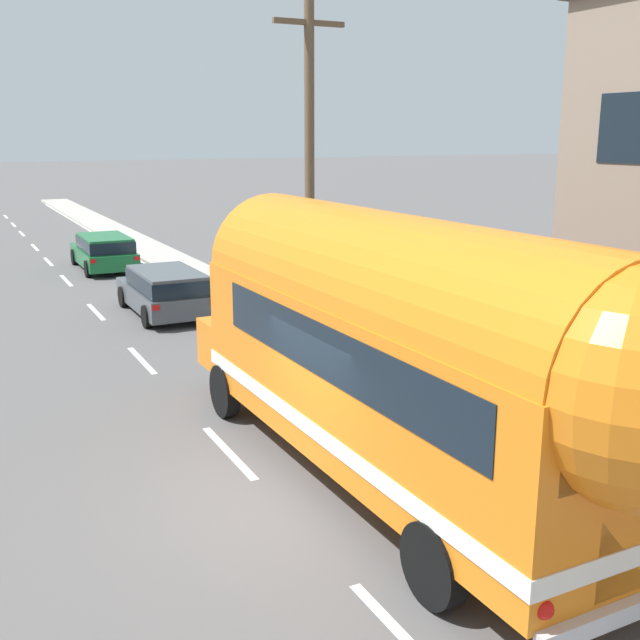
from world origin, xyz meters
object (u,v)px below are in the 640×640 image
at_px(utility_pole, 310,167).
at_px(painted_bus, 406,346).
at_px(car_second, 104,250).
at_px(car_lead, 166,289).

bearing_deg(utility_pole, painted_bus, -106.57).
bearing_deg(painted_bus, utility_pole, 73.43).
height_order(utility_pole, car_second, utility_pole).
relative_size(car_lead, car_second, 0.95).
relative_size(utility_pole, car_second, 1.85).
bearing_deg(painted_bus, car_lead, 89.83).
bearing_deg(car_second, car_lead, -89.64).
distance_m(painted_bus, car_second, 21.64).
xyz_separation_m(utility_pole, car_lead, (-2.38, 4.77, -3.63)).
relative_size(painted_bus, car_second, 2.45).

